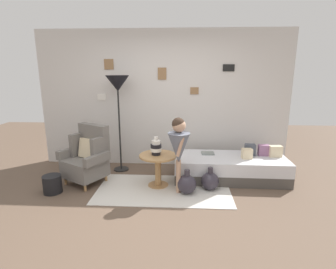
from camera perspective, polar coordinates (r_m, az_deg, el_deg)
name	(u,v)px	position (r m, az deg, el deg)	size (l,w,h in m)	color
ground_plane	(153,213)	(3.67, -3.33, -16.60)	(12.00, 12.00, 0.00)	brown
gallery_wall	(163,100)	(5.14, -1.04, 7.58)	(4.80, 0.12, 2.60)	silver
rug	(164,189)	(4.29, -0.96, -11.82)	(2.10, 1.13, 0.01)	silver
armchair	(88,157)	(4.63, -17.00, -4.68)	(0.90, 0.83, 0.97)	tan
daybed	(230,168)	(4.75, 13.25, -7.01)	(1.91, 0.82, 0.40)	#4C4742
pillow_head	(275,151)	(4.91, 22.23, -3.37)	(0.21, 0.12, 0.19)	beige
pillow_mid	(264,150)	(4.90, 20.05, -3.21)	(0.19, 0.12, 0.19)	gray
pillow_back	(250,150)	(4.83, 17.35, -3.17)	(0.18, 0.12, 0.20)	#474C56
pillow_extra	(247,154)	(4.65, 16.74, -3.99)	(0.17, 0.12, 0.17)	beige
side_table	(158,163)	(4.28, -2.18, -6.28)	(0.60, 0.60, 0.53)	tan
vase_striped	(156,147)	(4.20, -2.61, -2.78)	(0.17, 0.17, 0.30)	black
floor_lamp	(118,87)	(4.84, -10.85, 10.00)	(0.42, 0.42, 1.77)	black
person_child	(179,145)	(3.97, 2.35, -2.29)	(0.34, 0.34, 1.18)	tan
book_on_daybed	(208,153)	(4.76, 8.60, -4.02)	(0.22, 0.16, 0.03)	gray
demijohn_near	(187,184)	(4.13, 4.10, -10.65)	(0.30, 0.30, 0.38)	#332D38
demijohn_far	(210,181)	(4.29, 9.09, -9.88)	(0.29, 0.29, 0.37)	#332D38
magazine_basket	(52,184)	(4.51, -23.77, -9.82)	(0.28, 0.28, 0.28)	black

